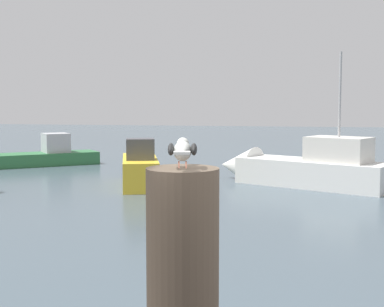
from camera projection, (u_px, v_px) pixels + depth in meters
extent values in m
cylinder|color=#382D23|center=(183.00, 268.00, 2.88)|extent=(0.37, 0.37, 1.02)
cylinder|color=tan|center=(186.00, 165.00, 2.82)|extent=(0.01, 0.01, 0.04)
cylinder|color=tan|center=(179.00, 165.00, 2.82)|extent=(0.01, 0.01, 0.04)
ellipsoid|color=silver|center=(182.00, 151.00, 2.82)|extent=(0.13, 0.24, 0.10)
sphere|color=silver|center=(183.00, 144.00, 2.95)|extent=(0.06, 0.06, 0.06)
cone|color=gold|center=(183.00, 144.00, 3.01)|extent=(0.03, 0.05, 0.02)
cube|color=silver|center=(182.00, 153.00, 2.68)|extent=(0.09, 0.08, 0.01)
ellipsoid|color=#262626|center=(194.00, 149.00, 2.81)|extent=(0.07, 0.19, 0.06)
ellipsoid|color=#262626|center=(171.00, 149.00, 2.81)|extent=(0.07, 0.19, 0.06)
cube|color=yellow|center=(140.00, 172.00, 18.75)|extent=(2.14, 3.77, 0.93)
cone|color=yellow|center=(139.00, 164.00, 20.81)|extent=(1.25, 1.25, 1.00)
cube|color=#47474C|center=(140.00, 149.00, 18.12)|extent=(1.09, 1.04, 0.68)
cube|color=silver|center=(313.00, 173.00, 18.58)|extent=(5.20, 3.68, 0.87)
cone|color=silver|center=(238.00, 166.00, 20.35)|extent=(1.93, 1.93, 1.44)
cube|color=silver|center=(339.00, 149.00, 17.97)|extent=(2.26, 1.99, 0.79)
cylinder|color=#A5A5A8|center=(340.00, 95.00, 17.81)|extent=(0.08, 0.08, 2.67)
cube|color=#2D6B3D|center=(42.00, 159.00, 24.70)|extent=(4.62, 4.13, 0.55)
cube|color=#B2B2B7|center=(56.00, 143.00, 24.92)|extent=(1.52, 1.53, 0.84)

